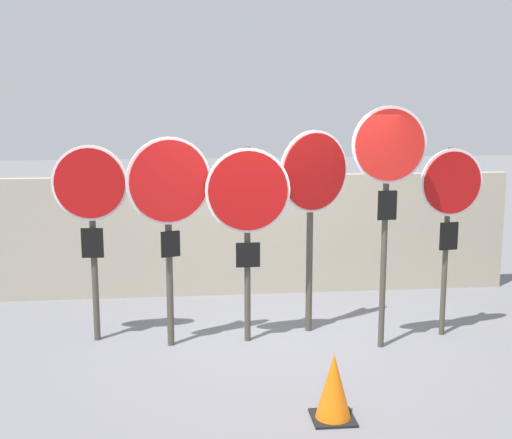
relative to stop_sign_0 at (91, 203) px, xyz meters
The scene contains 9 objects.
ground_plane 2.50m from the stop_sign_0, ahead, with size 40.00×40.00×0.00m, color slate.
fence_back 2.67m from the stop_sign_0, 40.65° to the left, with size 6.90×0.12×1.62m.
stop_sign_0 is the anchor object (origin of this frame).
stop_sign_1 0.88m from the stop_sign_0, 16.65° to the right, with size 0.88×0.31×2.27m.
stop_sign_2 1.68m from the stop_sign_0, ahead, with size 0.91×0.13×2.16m.
stop_sign_3 2.42m from the stop_sign_0, ahead, with size 0.83×0.43×2.31m.
stop_sign_4 3.16m from the stop_sign_0, ahead, with size 0.80×0.14×2.59m.
stop_sign_5 3.90m from the stop_sign_0, ahead, with size 0.74×0.16×2.13m.
traffic_cone_0 3.31m from the stop_sign_0, 43.65° to the right, with size 0.36×0.36×0.59m.
Camera 1 is at (-0.97, -7.41, 2.80)m, focal length 50.00 mm.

